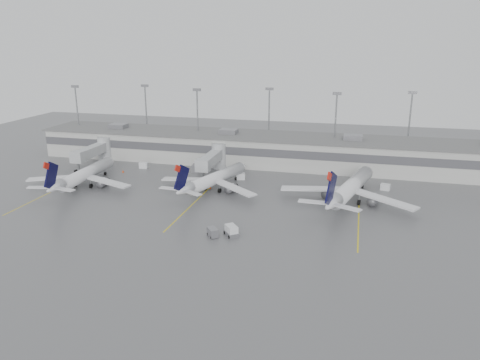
% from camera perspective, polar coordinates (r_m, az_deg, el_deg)
% --- Properties ---
extents(ground, '(260.00, 260.00, 0.00)m').
position_cam_1_polar(ground, '(79.55, 1.29, -8.73)').
color(ground, '#535355').
rests_on(ground, ground).
extents(terminal, '(152.00, 17.00, 9.45)m').
position_cam_1_polar(terminal, '(132.43, 6.97, 3.54)').
color(terminal, '#A9A9A4').
rests_on(terminal, ground).
extents(light_masts, '(142.40, 8.00, 20.60)m').
position_cam_1_polar(light_masts, '(136.51, 7.41, 7.28)').
color(light_masts, gray).
rests_on(light_masts, ground).
extents(jet_bridge_left, '(4.00, 17.20, 7.00)m').
position_cam_1_polar(jet_bridge_left, '(139.35, -17.04, 3.45)').
color(jet_bridge_left, '#A0A3A6').
rests_on(jet_bridge_left, ground).
extents(jet_bridge_right, '(4.00, 17.20, 7.00)m').
position_cam_1_polar(jet_bridge_right, '(125.07, -3.14, 2.70)').
color(jet_bridge_right, '#A0A3A6').
rests_on(jet_bridge_right, ground).
extents(stand_markings, '(105.25, 40.00, 0.01)m').
position_cam_1_polar(stand_markings, '(101.31, 4.35, -3.02)').
color(stand_markings, yellow).
rests_on(stand_markings, ground).
extents(jet_far_left, '(26.84, 30.09, 9.73)m').
position_cam_1_polar(jet_far_left, '(118.45, -18.57, 0.61)').
color(jet_far_left, silver).
rests_on(jet_far_left, ground).
extents(jet_mid_left, '(24.79, 28.22, 9.40)m').
position_cam_1_polar(jet_mid_left, '(109.54, -3.25, 0.14)').
color(jet_mid_left, silver).
rests_on(jet_mid_left, ground).
extents(jet_mid_right, '(29.04, 32.96, 10.87)m').
position_cam_1_polar(jet_mid_right, '(104.04, 13.25, -0.94)').
color(jet_mid_right, silver).
rests_on(jet_mid_right, ground).
extents(baggage_tug, '(3.37, 3.58, 1.98)m').
position_cam_1_polar(baggage_tug, '(85.35, -1.05, -6.32)').
color(baggage_tug, silver).
rests_on(baggage_tug, ground).
extents(baggage_cart, '(2.66, 2.84, 1.60)m').
position_cam_1_polar(baggage_cart, '(85.11, -3.36, -6.37)').
color(baggage_cart, slate).
rests_on(baggage_cart, ground).
extents(gse_uld_a, '(2.44, 1.78, 1.61)m').
position_cam_1_polar(gse_uld_a, '(132.17, -11.67, 1.78)').
color(gse_uld_a, silver).
rests_on(gse_uld_a, ground).
extents(gse_uld_b, '(2.60, 2.05, 1.62)m').
position_cam_1_polar(gse_uld_b, '(118.93, 0.05, 0.46)').
color(gse_uld_b, silver).
rests_on(gse_uld_b, ground).
extents(gse_uld_c, '(2.40, 1.87, 1.51)m').
position_cam_1_polar(gse_uld_c, '(115.72, 17.29, -0.82)').
color(gse_uld_c, silver).
rests_on(gse_uld_c, ground).
extents(gse_loader, '(2.15, 3.17, 1.88)m').
position_cam_1_polar(gse_loader, '(126.66, -5.40, 1.47)').
color(gse_loader, slate).
rests_on(gse_loader, ground).
extents(cone_a, '(0.47, 0.47, 0.75)m').
position_cam_1_polar(cone_a, '(129.12, -14.08, 1.06)').
color(cone_a, '#E43F04').
rests_on(cone_a, ground).
extents(cone_b, '(0.45, 0.45, 0.72)m').
position_cam_1_polar(cone_b, '(111.96, -3.64, -0.87)').
color(cone_b, '#E43F04').
rests_on(cone_b, ground).
extents(cone_c, '(0.40, 0.40, 0.64)m').
position_cam_1_polar(cone_c, '(114.97, 13.07, -0.83)').
color(cone_c, '#E43F04').
rests_on(cone_c, ground).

